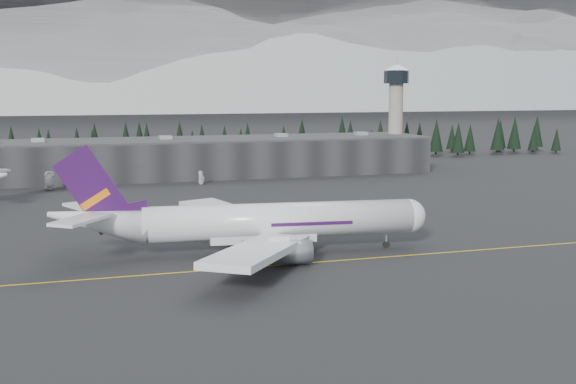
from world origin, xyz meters
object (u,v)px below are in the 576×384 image
object	(u,v)px
jet_main	(247,222)
gse_vehicle_a	(50,188)
terminal	(196,157)
gse_vehicle_b	(202,182)
control_tower	(396,104)

from	to	relation	value
jet_main	gse_vehicle_a	bearing A→B (deg)	116.94
terminal	jet_main	distance (m)	117.46
gse_vehicle_a	gse_vehicle_b	world-z (taller)	gse_vehicle_a
terminal	gse_vehicle_b	xyz separation A→B (m)	(-2.27, -22.49, -5.57)
control_tower	gse_vehicle_b	xyz separation A→B (m)	(-77.27, -25.49, -22.68)
control_tower	jet_main	bearing A→B (deg)	-125.77
terminal	gse_vehicle_a	size ratio (longest dim) A/B	28.39
jet_main	gse_vehicle_b	bearing A→B (deg)	91.04
terminal	gse_vehicle_b	size ratio (longest dim) A/B	37.46
terminal	jet_main	xyz separation A→B (m)	(-11.39, -116.90, -0.65)
terminal	jet_main	size ratio (longest dim) A/B	2.35
jet_main	gse_vehicle_a	world-z (taller)	jet_main
gse_vehicle_a	gse_vehicle_b	bearing A→B (deg)	-2.17
terminal	jet_main	bearing A→B (deg)	-95.56
control_tower	gse_vehicle_b	bearing A→B (deg)	-161.74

